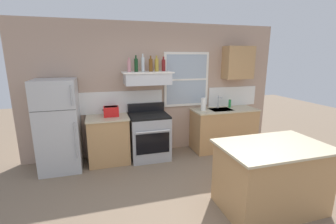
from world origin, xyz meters
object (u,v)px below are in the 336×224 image
at_px(bottle_dark_green_wine, 136,65).
at_px(toaster, 111,111).
at_px(bottle_rose_pink, 129,66).
at_px(dish_soap_bottle, 230,104).
at_px(stove_range, 149,136).
at_px(bottle_champagne_gold_foil, 157,65).
at_px(kitchen_island, 271,177).
at_px(refrigerator, 59,126).
at_px(bottle_clear_tall, 143,64).
at_px(paper_towel_roll, 203,104).
at_px(bottle_amber_wine, 151,65).
at_px(bottle_red_label_wine, 164,65).

bearing_deg(bottle_dark_green_wine, toaster, -176.83).
bearing_deg(bottle_rose_pink, dish_soap_bottle, 0.79).
height_order(stove_range, dish_soap_bottle, same).
distance_m(bottle_champagne_gold_foil, kitchen_island, 2.82).
xyz_separation_m(toaster, dish_soap_bottle, (2.60, 0.06, -0.01)).
distance_m(toaster, bottle_dark_green_wine, 1.01).
height_order(refrigerator, bottle_champagne_gold_foil, bottle_champagne_gold_foil).
xyz_separation_m(bottle_dark_green_wine, kitchen_island, (1.44, -2.17, -1.42)).
height_order(bottle_clear_tall, bottle_champagne_gold_foil, bottle_clear_tall).
xyz_separation_m(toaster, stove_range, (0.72, -0.08, -0.54)).
bearing_deg(refrigerator, dish_soap_bottle, 2.60).
xyz_separation_m(toaster, paper_towel_roll, (1.91, -0.04, 0.04)).
distance_m(bottle_amber_wine, bottle_champagne_gold_foil, 0.13).
height_order(stove_range, bottle_rose_pink, bottle_rose_pink).
distance_m(toaster, stove_range, 0.91).
relative_size(bottle_clear_tall, paper_towel_roll, 1.25).
height_order(stove_range, bottle_dark_green_wine, bottle_dark_green_wine).
bearing_deg(kitchen_island, paper_towel_roll, 91.07).
bearing_deg(bottle_dark_green_wine, refrigerator, -174.84).
bearing_deg(bottle_rose_pink, kitchen_island, -54.17).
bearing_deg(bottle_amber_wine, bottle_rose_pink, 179.14).
relative_size(bottle_red_label_wine, dish_soap_bottle, 1.58).
relative_size(refrigerator, bottle_clear_tall, 4.88).
bearing_deg(refrigerator, bottle_dark_green_wine, 5.16).
bearing_deg(dish_soap_bottle, toaster, -178.71).
distance_m(bottle_dark_green_wine, kitchen_island, 2.96).
distance_m(toaster, dish_soap_bottle, 2.60).
height_order(toaster, bottle_clear_tall, bottle_clear_tall).
bearing_deg(bottle_champagne_gold_foil, refrigerator, -174.87).
relative_size(bottle_dark_green_wine, bottle_champagne_gold_foil, 1.01).
bearing_deg(bottle_amber_wine, toaster, -178.43).
height_order(dish_soap_bottle, kitchen_island, dish_soap_bottle).
bearing_deg(kitchen_island, bottle_clear_tall, 120.31).
bearing_deg(bottle_amber_wine, dish_soap_bottle, 1.17).
distance_m(stove_range, dish_soap_bottle, 1.96).
distance_m(stove_range, bottle_rose_pink, 1.44).
distance_m(refrigerator, paper_towel_roll, 2.85).
height_order(stove_range, bottle_champagne_gold_foil, bottle_champagne_gold_foil).
bearing_deg(bottle_rose_pink, stove_range, -17.41).
xyz_separation_m(bottle_rose_pink, dish_soap_bottle, (2.22, 0.03, -0.86)).
height_order(bottle_clear_tall, kitchen_island, bottle_clear_tall).
distance_m(toaster, bottle_clear_tall, 1.10).
distance_m(toaster, bottle_red_label_wine, 1.37).
distance_m(bottle_rose_pink, bottle_champagne_gold_foil, 0.54).
bearing_deg(refrigerator, kitchen_island, -35.36).
height_order(bottle_dark_green_wine, bottle_amber_wine, bottle_dark_green_wine).
bearing_deg(bottle_clear_tall, refrigerator, -173.75).
height_order(stove_range, kitchen_island, stove_range).
height_order(bottle_champagne_gold_foil, kitchen_island, bottle_champagne_gold_foil).
bearing_deg(refrigerator, bottle_clear_tall, 6.25).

